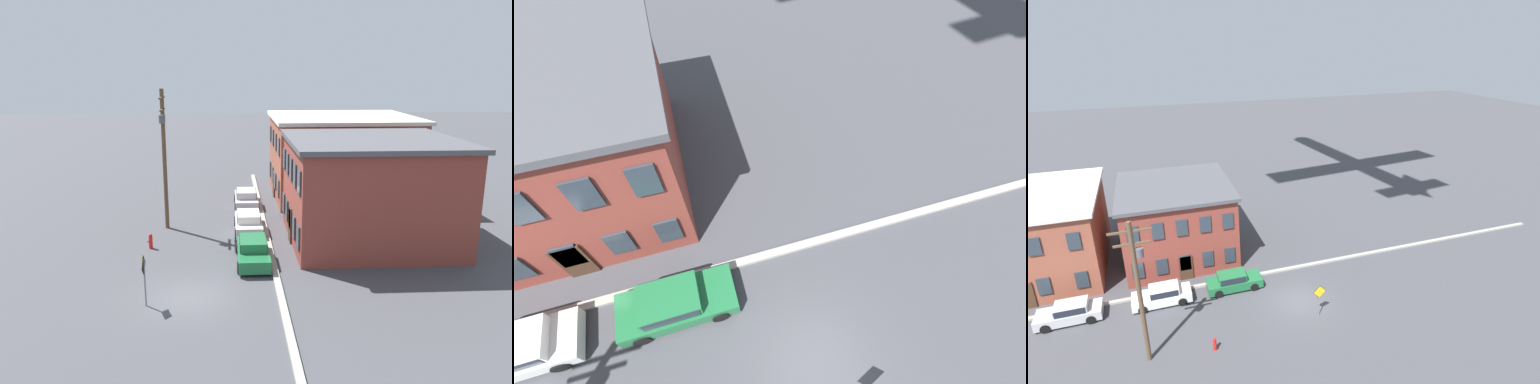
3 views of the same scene
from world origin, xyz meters
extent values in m
plane|color=#424247|center=(0.00, 0.00, 0.00)|extent=(200.00, 200.00, 0.00)
cube|color=#9E998E|center=(0.00, 4.50, 0.08)|extent=(56.00, 0.36, 0.16)
cube|color=brown|center=(-19.60, 11.77, 3.38)|extent=(10.43, 11.55, 6.75)
cube|color=silver|center=(-19.60, 11.77, 6.90)|extent=(10.93, 12.05, 0.30)
cube|color=#2D3842|center=(-23.51, 5.94, 1.69)|extent=(0.90, 0.10, 1.40)
cube|color=#2D3842|center=(-23.51, 5.94, 5.06)|extent=(0.90, 0.10, 1.40)
cube|color=#2D3842|center=(-20.90, 5.94, 1.69)|extent=(0.90, 0.10, 1.40)
cube|color=#2D3842|center=(-20.90, 5.94, 5.06)|extent=(0.90, 0.10, 1.40)
cube|color=#2D3842|center=(-18.30, 5.94, 1.69)|extent=(0.90, 0.10, 1.40)
cube|color=#2D3842|center=(-18.30, 5.94, 5.06)|extent=(0.90, 0.10, 1.40)
cube|color=#2D3842|center=(-15.69, 5.94, 1.69)|extent=(0.90, 0.10, 1.40)
cube|color=#2D3842|center=(-15.69, 5.94, 5.06)|extent=(0.90, 0.10, 1.40)
cube|color=#472D1E|center=(-19.60, 5.94, 1.10)|extent=(1.10, 0.10, 2.20)
cube|color=brown|center=(-7.84, 11.08, 3.24)|extent=(9.40, 10.17, 6.49)
cube|color=#4C4C51|center=(-7.84, 11.08, 6.64)|extent=(9.90, 10.67, 0.30)
cube|color=#2D3842|center=(-11.60, 5.94, 1.62)|extent=(0.90, 0.10, 1.40)
cube|color=#2D3842|center=(-11.60, 5.94, 4.86)|extent=(0.90, 0.10, 1.40)
cube|color=#2D3842|center=(-9.72, 5.94, 1.62)|extent=(0.90, 0.10, 1.40)
cube|color=#2D3842|center=(-9.72, 5.94, 4.86)|extent=(0.90, 0.10, 1.40)
cube|color=#2D3842|center=(-7.84, 5.94, 1.62)|extent=(0.90, 0.10, 1.40)
cube|color=#2D3842|center=(-7.84, 5.94, 4.86)|extent=(0.90, 0.10, 1.40)
cube|color=#2D3842|center=(-5.96, 5.94, 1.62)|extent=(0.90, 0.10, 1.40)
cube|color=#2D3842|center=(-5.96, 5.94, 4.86)|extent=(0.90, 0.10, 1.40)
cube|color=#2D3842|center=(-4.08, 5.94, 1.62)|extent=(0.90, 0.10, 1.40)
cube|color=#2D3842|center=(-4.08, 5.94, 4.86)|extent=(0.90, 0.10, 1.40)
cube|color=#472D1E|center=(-7.84, 5.94, 1.10)|extent=(1.10, 0.10, 2.20)
cube|color=#B7B7BC|center=(-16.45, 3.38, 0.53)|extent=(4.40, 1.80, 0.70)
cube|color=#B7B7BC|center=(-16.25, 3.38, 1.15)|extent=(2.20, 1.51, 0.55)
cube|color=#1E232D|center=(-16.25, 3.38, 1.15)|extent=(2.02, 1.58, 0.48)
cylinder|color=black|center=(-17.90, 2.53, 0.33)|extent=(0.66, 0.22, 0.66)
cylinder|color=black|center=(-17.90, 4.23, 0.33)|extent=(0.66, 0.22, 0.66)
cylinder|color=black|center=(-15.00, 2.53, 0.33)|extent=(0.66, 0.22, 0.66)
cylinder|color=black|center=(-15.00, 4.23, 0.33)|extent=(0.66, 0.22, 0.66)
cube|color=silver|center=(-10.02, 3.31, 0.53)|extent=(4.40, 1.80, 0.70)
cube|color=silver|center=(-9.82, 3.31, 1.15)|extent=(2.20, 1.51, 0.55)
cube|color=#1E232D|center=(-9.82, 3.31, 1.15)|extent=(2.02, 1.58, 0.48)
cylinder|color=black|center=(-11.47, 2.46, 0.33)|extent=(0.66, 0.22, 0.66)
cylinder|color=black|center=(-11.47, 4.16, 0.33)|extent=(0.66, 0.22, 0.66)
cylinder|color=black|center=(-8.57, 2.46, 0.33)|extent=(0.66, 0.22, 0.66)
cylinder|color=black|center=(-8.57, 4.16, 0.33)|extent=(0.66, 0.22, 0.66)
cube|color=#1E6638|center=(-4.32, 3.35, 0.53)|extent=(4.40, 1.80, 0.70)
cube|color=#1E6638|center=(-4.52, 3.35, 1.15)|extent=(2.20, 1.51, 0.55)
cube|color=#1E232D|center=(-4.52, 3.35, 1.15)|extent=(2.02, 1.58, 0.48)
cylinder|color=black|center=(-2.87, 4.20, 0.33)|extent=(0.66, 0.22, 0.66)
cylinder|color=black|center=(-2.87, 2.50, 0.33)|extent=(0.66, 0.22, 0.66)
cylinder|color=black|center=(-5.77, 4.20, 0.33)|extent=(0.66, 0.22, 0.66)
cylinder|color=black|center=(-5.77, 2.50, 0.33)|extent=(0.66, 0.22, 0.66)
cylinder|color=slate|center=(0.79, -2.05, 1.21)|extent=(0.08, 0.08, 2.42)
cube|color=yellow|center=(0.79, -2.08, 2.08)|extent=(0.96, 0.03, 0.96)
cube|color=black|center=(0.79, -2.07, 2.08)|extent=(1.04, 0.02, 1.04)
cylinder|color=brown|center=(-11.17, -2.42, 4.87)|extent=(0.28, 0.28, 9.74)
cube|color=brown|center=(-11.17, -2.42, 9.14)|extent=(2.40, 0.12, 0.12)
cube|color=brown|center=(-11.17, -2.42, 8.34)|extent=(2.00, 0.12, 0.12)
cylinder|color=#515156|center=(-10.82, -2.42, 7.74)|extent=(0.44, 0.44, 0.55)
cylinder|color=red|center=(-7.08, -2.98, 0.40)|extent=(0.24, 0.24, 0.80)
sphere|color=red|center=(-7.08, -2.98, 0.85)|extent=(0.22, 0.22, 0.22)
cylinder|color=red|center=(-7.08, -3.14, 0.45)|extent=(0.10, 0.12, 0.10)
camera|label=1|loc=(22.94, 2.01, 11.19)|focal=35.00mm
camera|label=2|loc=(-2.19, -1.63, 13.52)|focal=24.00mm
camera|label=3|loc=(-9.64, -23.95, 19.31)|focal=28.00mm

